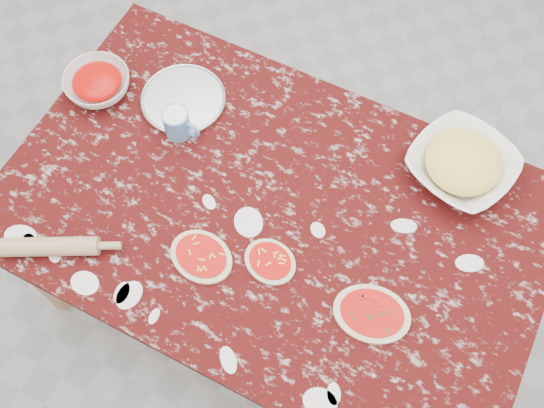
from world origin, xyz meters
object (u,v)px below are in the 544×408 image
(sauce_bowl, at_px, (98,84))
(worktable, at_px, (272,223))
(pizza_tray, at_px, (183,100))
(cheese_bowl, at_px, (461,166))
(flour_mug, at_px, (178,123))
(rolling_pin, at_px, (50,247))

(sauce_bowl, bearing_deg, worktable, -11.04)
(worktable, relative_size, pizza_tray, 5.98)
(pizza_tray, distance_m, cheese_bowl, 0.89)
(flour_mug, bearing_deg, worktable, -16.65)
(flour_mug, distance_m, rolling_pin, 0.52)
(worktable, height_order, sauce_bowl, sauce_bowl)
(sauce_bowl, bearing_deg, cheese_bowl, 11.91)
(cheese_bowl, height_order, flour_mug, flour_mug)
(sauce_bowl, xyz_separation_m, rolling_pin, (0.19, -0.53, -0.01))
(worktable, distance_m, cheese_bowl, 0.59)
(worktable, height_order, flour_mug, flour_mug)
(sauce_bowl, distance_m, rolling_pin, 0.56)
(cheese_bowl, height_order, rolling_pin, cheese_bowl)
(pizza_tray, height_order, flour_mug, flour_mug)
(sauce_bowl, height_order, flour_mug, flour_mug)
(sauce_bowl, relative_size, flour_mug, 1.72)
(worktable, relative_size, cheese_bowl, 5.28)
(cheese_bowl, relative_size, flour_mug, 2.46)
(pizza_tray, relative_size, rolling_pin, 0.98)
(pizza_tray, distance_m, flour_mug, 0.13)
(rolling_pin, bearing_deg, pizza_tray, 83.63)
(worktable, relative_size, flour_mug, 12.99)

